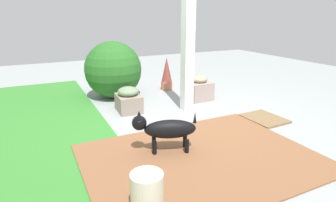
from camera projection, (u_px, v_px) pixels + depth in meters
name	position (u px, v px, depth m)	size (l,w,h in m)	color
ground_plane	(182.00, 120.00, 4.07)	(12.00, 12.00, 0.00)	#939897
brick_path	(201.00, 158.00, 2.98)	(1.80, 2.40, 0.02)	brown
porch_pillar	(188.00, 36.00, 4.14)	(0.16, 0.16, 2.29)	white
stone_planter_nearest	(199.00, 89.00, 4.95)	(0.39, 0.41, 0.44)	gray
stone_planter_mid	(129.00, 100.00, 4.36)	(0.46, 0.37, 0.39)	gray
round_shrub	(113.00, 70.00, 5.01)	(1.01, 1.01, 1.01)	#265F21
terracotta_pot_spiky	(167.00, 74.00, 5.57)	(0.23, 0.23, 0.64)	#BB6C4F
dog	(166.00, 129.00, 3.04)	(0.39, 0.69, 0.48)	black
ceramic_urn	(147.00, 193.00, 2.14)	(0.26, 0.26, 0.34)	beige
doormat	(264.00, 119.00, 4.07)	(0.58, 0.48, 0.03)	brown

